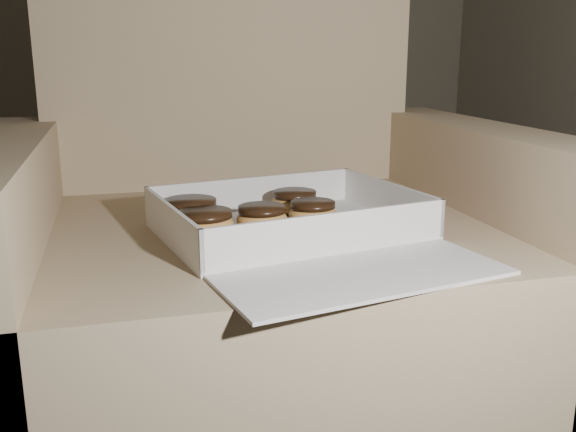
{
  "coord_description": "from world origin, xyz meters",
  "views": [
    {
      "loc": [
        0.56,
        -0.3,
        0.72
      ],
      "look_at": [
        0.81,
        0.64,
        0.47
      ],
      "focal_mm": 40.0,
      "sensor_mm": 36.0,
      "label": 1
    }
  ],
  "objects": [
    {
      "name": "armchair",
      "position": [
        0.8,
        0.79,
        0.31
      ],
      "size": [
        0.95,
        0.8,
        0.99
      ],
      "color": "tan",
      "rests_on": "floor"
    },
    {
      "name": "crumb_a",
      "position": [
        0.93,
        0.55,
        0.45
      ],
      "size": [
        0.01,
        0.01,
        0.0
      ],
      "primitive_type": "ellipsoid",
      "color": "black",
      "rests_on": "bakery_box"
    },
    {
      "name": "crumb_c",
      "position": [
        0.89,
        0.54,
        0.45
      ],
      "size": [
        0.01,
        0.01,
        0.0
      ],
      "primitive_type": "ellipsoid",
      "color": "black",
      "rests_on": "bakery_box"
    },
    {
      "name": "crumb_e",
      "position": [
        0.98,
        0.61,
        0.45
      ],
      "size": [
        0.01,
        0.01,
        0.0
      ],
      "primitive_type": "ellipsoid",
      "color": "black",
      "rests_on": "bakery_box"
    },
    {
      "name": "donut_b",
      "position": [
        0.66,
        0.69,
        0.48
      ],
      "size": [
        0.09,
        0.09,
        0.04
      ],
      "color": "#D5944A",
      "rests_on": "bakery_box"
    },
    {
      "name": "crumb_d",
      "position": [
        0.81,
        0.6,
        0.45
      ],
      "size": [
        0.01,
        0.01,
        0.0
      ],
      "primitive_type": "ellipsoid",
      "color": "black",
      "rests_on": "bakery_box"
    },
    {
      "name": "donut_a",
      "position": [
        0.77,
        0.63,
        0.47
      ],
      "size": [
        0.08,
        0.08,
        0.04
      ],
      "color": "#D5944A",
      "rests_on": "bakery_box"
    },
    {
      "name": "donut_e",
      "position": [
        0.85,
        0.65,
        0.47
      ],
      "size": [
        0.08,
        0.08,
        0.04
      ],
      "color": "#D5944A",
      "rests_on": "bakery_box"
    },
    {
      "name": "bakery_box",
      "position": [
        0.82,
        0.6,
        0.46
      ],
      "size": [
        0.46,
        0.51,
        0.07
      ],
      "rotation": [
        0.0,
        0.0,
        0.19
      ],
      "color": "silver",
      "rests_on": "armchair"
    },
    {
      "name": "crumb_b",
      "position": [
        0.99,
        0.66,
        0.45
      ],
      "size": [
        0.01,
        0.01,
        0.0
      ],
      "primitive_type": "ellipsoid",
      "color": "black",
      "rests_on": "bakery_box"
    },
    {
      "name": "donut_c",
      "position": [
        0.68,
        0.61,
        0.48
      ],
      "size": [
        0.09,
        0.09,
        0.04
      ],
      "color": "#D5944A",
      "rests_on": "bakery_box"
    },
    {
      "name": "donut_d",
      "position": [
        0.85,
        0.73,
        0.47
      ],
      "size": [
        0.08,
        0.08,
        0.04
      ],
      "color": "#D5944A",
      "rests_on": "bakery_box"
    }
  ]
}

